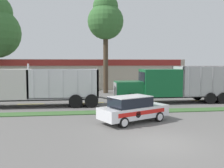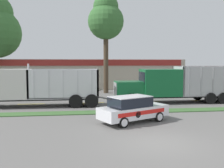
% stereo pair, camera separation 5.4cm
% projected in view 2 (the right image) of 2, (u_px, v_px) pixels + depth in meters
% --- Properties ---
extents(ground_plane, '(600.00, 600.00, 0.00)m').
position_uv_depth(ground_plane, '(158.00, 143.00, 11.48)').
color(ground_plane, slate).
extents(grass_verge, '(120.00, 1.34, 0.06)m').
position_uv_depth(grass_verge, '(127.00, 112.00, 18.75)').
color(grass_verge, '#3D6633').
rests_on(grass_verge, ground_plane).
extents(centre_line_3, '(2.40, 0.14, 0.01)m').
position_uv_depth(centre_line_3, '(31.00, 104.00, 22.35)').
color(centre_line_3, yellow).
rests_on(centre_line_3, ground_plane).
extents(centre_line_4, '(2.40, 0.14, 0.01)m').
position_uv_depth(centre_line_4, '(91.00, 103.00, 23.04)').
color(centre_line_4, yellow).
rests_on(centre_line_4, ground_plane).
extents(centre_line_5, '(2.40, 0.14, 0.01)m').
position_uv_depth(centre_line_5, '(148.00, 102.00, 23.73)').
color(centre_line_5, yellow).
rests_on(centre_line_5, ground_plane).
extents(centre_line_6, '(2.40, 0.14, 0.01)m').
position_uv_depth(centre_line_6, '(202.00, 100.00, 24.42)').
color(centre_line_6, yellow).
rests_on(centre_line_6, ground_plane).
extents(dump_truck_lead, '(10.46, 2.59, 3.62)m').
position_uv_depth(dump_truck_lead, '(25.00, 87.00, 20.86)').
color(dump_truck_lead, black).
rests_on(dump_truck_lead, ground_plane).
extents(dump_truck_trail, '(11.50, 2.81, 3.43)m').
position_uv_depth(dump_truck_trail, '(168.00, 85.00, 23.02)').
color(dump_truck_trail, black).
rests_on(dump_truck_trail, ground_plane).
extents(rally_car, '(4.74, 3.49, 1.68)m').
position_uv_depth(rally_car, '(133.00, 109.00, 15.48)').
color(rally_car, white).
rests_on(rally_car, ground_plane).
extents(store_building_backdrop, '(25.64, 12.10, 4.16)m').
position_uv_depth(store_building_backdrop, '(92.00, 73.00, 39.55)').
color(store_building_backdrop, '#BCB29E').
rests_on(store_building_backdrop, ground_plane).
extents(tree_behind_right, '(4.31, 4.31, 11.87)m').
position_uv_depth(tree_behind_right, '(106.00, 19.00, 29.86)').
color(tree_behind_right, '#473828').
rests_on(tree_behind_right, ground_plane).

